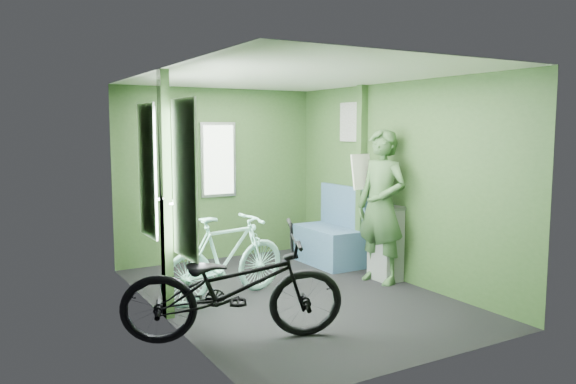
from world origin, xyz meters
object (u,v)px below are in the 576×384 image
Objects in this scene: bicycle_mint at (227,300)px; passenger at (381,206)px; bench_seat at (330,241)px; bicycle_black at (234,343)px; waste_box at (386,243)px.

passenger reaches higher than bicycle_mint.
bicycle_mint is at bearing -157.96° from bench_seat.
bicycle_mint is (0.42, 1.12, 0.00)m from bicycle_black.
passenger is (2.24, 0.86, 0.88)m from bicycle_black.
passenger is (1.82, -0.26, 0.88)m from bicycle_mint.
bench_seat is (-0.11, 0.98, -0.14)m from waste_box.
passenger reaches higher than bicycle_black.
bicycle_mint is 1.99m from waste_box.
bicycle_mint is at bearing 173.56° from waste_box.
bench_seat is (-0.00, 1.02, -0.58)m from passenger.
bicycle_black is 1.23× the size of bicycle_mint.
bicycle_black is 2.09× the size of waste_box.
bench_seat is at bearing -29.09° from bicycle_black.
passenger is at bearing -90.62° from bench_seat.
bicycle_mint is 2.00m from bench_seat.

